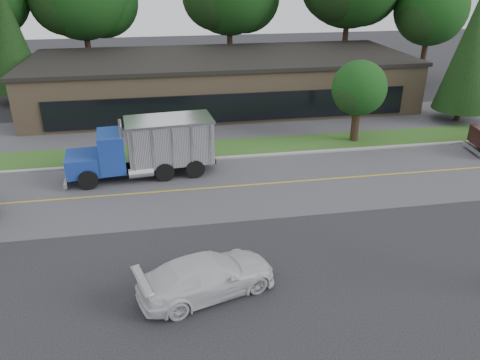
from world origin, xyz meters
name	(u,v)px	position (x,y,z in m)	size (l,w,h in m)	color
ground	(262,284)	(0.00, 0.00, 0.00)	(140.00, 140.00, 0.00)	#38383D
road	(228,187)	(0.00, 9.00, 0.00)	(60.00, 8.00, 0.02)	slate
center_line	(228,187)	(0.00, 9.00, 0.00)	(60.00, 0.12, 0.01)	gold
curb	(218,159)	(0.00, 13.20, 0.00)	(60.00, 0.30, 0.12)	#9E9E99
grass_verge	(215,149)	(0.00, 15.00, 0.00)	(60.00, 3.40, 0.03)	#2F4F1B
far_parking	(207,126)	(0.00, 20.00, 0.00)	(60.00, 7.00, 0.02)	slate
strip_mall	(221,82)	(2.00, 26.00, 2.00)	(32.00, 12.00, 4.00)	#866F52
tree_far_e	(431,12)	(24.12, 31.09, 7.03)	(7.73, 7.28, 11.03)	#382619
evergreen_left	(8,34)	(-16.00, 30.00, 5.93)	(4.75, 4.75, 10.79)	#382619
evergreen_right	(470,53)	(20.00, 18.00, 5.30)	(4.24, 4.24, 9.65)	#382619
tree_verge	(359,91)	(10.06, 15.05, 3.61)	(3.98, 3.75, 5.68)	#382619
dump_truck_blue	(150,146)	(-4.22, 11.52, 1.81)	(8.71, 3.34, 3.36)	black
rally_car	(207,276)	(-2.16, -0.11, 0.78)	(2.18, 5.36, 1.55)	silver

